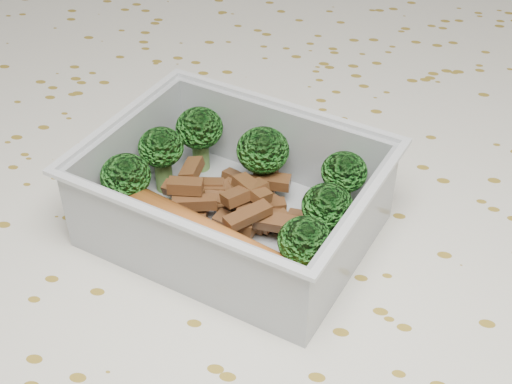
# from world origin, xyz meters

# --- Properties ---
(dining_table) EXTENTS (1.40, 0.90, 0.75)m
(dining_table) POSITION_xyz_m (0.00, 0.00, 0.67)
(dining_table) COLOR brown
(dining_table) RESTS_ON ground
(tablecloth) EXTENTS (1.46, 0.96, 0.19)m
(tablecloth) POSITION_xyz_m (0.00, 0.00, 0.72)
(tablecloth) COLOR silver
(tablecloth) RESTS_ON dining_table
(lunch_container) EXTENTS (0.22, 0.19, 0.06)m
(lunch_container) POSITION_xyz_m (-0.00, -0.01, 0.78)
(lunch_container) COLOR silver
(lunch_container) RESTS_ON tablecloth
(broccoli_florets) EXTENTS (0.17, 0.14, 0.05)m
(broccoli_florets) POSITION_xyz_m (-0.00, 0.01, 0.79)
(broccoli_florets) COLOR #608C3F
(broccoli_florets) RESTS_ON lunch_container
(meat_pile) EXTENTS (0.12, 0.08, 0.03)m
(meat_pile) POSITION_xyz_m (-0.00, 0.01, 0.77)
(meat_pile) COLOR brown
(meat_pile) RESTS_ON lunch_container
(sausage) EXTENTS (0.15, 0.08, 0.03)m
(sausage) POSITION_xyz_m (-0.01, -0.05, 0.78)
(sausage) COLOR #B96026
(sausage) RESTS_ON lunch_container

